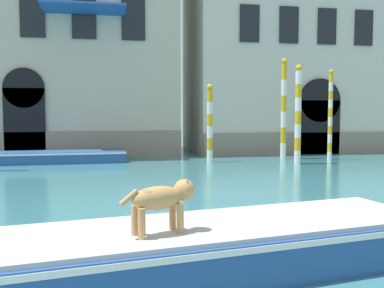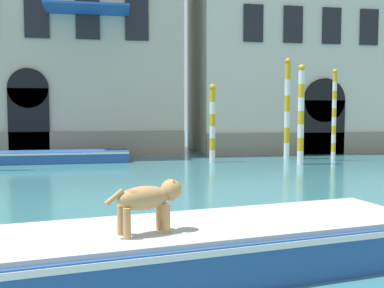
% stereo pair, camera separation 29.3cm
% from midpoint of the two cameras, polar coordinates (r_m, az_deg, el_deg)
% --- Properties ---
extents(boat_foreground, '(7.61, 3.06, 0.67)m').
position_cam_midpoint_polar(boat_foreground, '(6.29, -1.75, -13.12)').
color(boat_foreground, '#234C8C').
rests_on(boat_foreground, ground_plane).
extents(dog_on_deck, '(1.00, 0.53, 0.69)m').
position_cam_midpoint_polar(dog_on_deck, '(5.76, -5.19, -6.89)').
color(dog_on_deck, tan).
rests_on(dog_on_deck, boat_foreground).
extents(boat_moored_near_palazzo, '(6.32, 1.67, 0.50)m').
position_cam_midpoint_polar(boat_moored_near_palazzo, '(20.32, -17.77, -1.56)').
color(boat_moored_near_palazzo, '#234C8C').
rests_on(boat_moored_near_palazzo, ground_plane).
extents(mooring_pole_0, '(0.27, 0.27, 4.66)m').
position_cam_midpoint_polar(mooring_pole_0, '(21.34, 11.18, 4.45)').
color(mooring_pole_0, white).
rests_on(mooring_pole_0, ground_plane).
extents(mooring_pole_1, '(0.26, 0.26, 3.39)m').
position_cam_midpoint_polar(mooring_pole_1, '(19.53, 1.84, 2.70)').
color(mooring_pole_1, white).
rests_on(mooring_pole_1, ground_plane).
extents(mooring_pole_3, '(0.27, 0.27, 4.16)m').
position_cam_midpoint_polar(mooring_pole_3, '(19.33, 12.89, 3.72)').
color(mooring_pole_3, white).
rests_on(mooring_pole_3, ground_plane).
extents(mooring_pole_4, '(0.20, 0.20, 4.10)m').
position_cam_midpoint_polar(mooring_pole_4, '(21.26, 16.78, 3.59)').
color(mooring_pole_4, white).
rests_on(mooring_pole_4, ground_plane).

